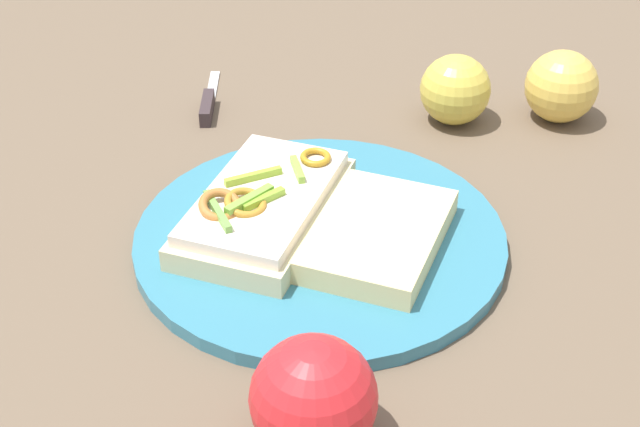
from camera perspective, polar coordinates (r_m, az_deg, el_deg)
The scene contains 8 objects.
ground_plane at distance 0.80m, azimuth 0.00°, elevation -1.94°, with size 2.00×2.00×0.00m, color brown.
plate at distance 0.79m, azimuth 0.00°, elevation -1.57°, with size 0.31×0.31×0.01m, color teal.
sandwich at distance 0.79m, azimuth -3.46°, elevation 0.44°, with size 0.17×0.21×0.05m.
bread_slice_side at distance 0.77m, azimuth 3.53°, elevation -1.32°, with size 0.15×0.10×0.02m, color beige.
apple_0 at distance 0.60m, azimuth -0.40°, elevation -11.19°, with size 0.08×0.08×0.08m, color red.
apple_1 at distance 0.97m, azimuth 8.25°, elevation 7.49°, with size 0.07×0.07×0.07m, color gold.
apple_2 at distance 0.99m, azimuth 14.51°, elevation 7.52°, with size 0.07×0.07×0.07m, color #E0B94D.
knife at distance 1.00m, azimuth -6.82°, elevation 6.72°, with size 0.10×0.10×0.02m.
Camera 1 is at (0.45, -0.45, 0.48)m, focal length 52.47 mm.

